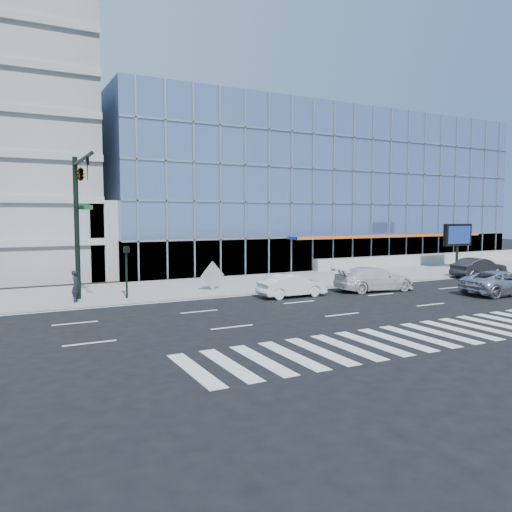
# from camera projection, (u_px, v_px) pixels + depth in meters

# --- Properties ---
(ground) EXTENTS (160.00, 160.00, 0.00)m
(ground) POSITION_uv_depth(u_px,v_px,m) (299.00, 302.00, 28.16)
(ground) COLOR black
(ground) RESTS_ON ground
(sidewalk) EXTENTS (120.00, 8.00, 0.15)m
(sidewalk) POSITION_uv_depth(u_px,v_px,m) (238.00, 284.00, 35.22)
(sidewalk) COLOR gray
(sidewalk) RESTS_ON ground
(theatre_building) EXTENTS (42.00, 26.00, 15.00)m
(theatre_building) POSITION_uv_depth(u_px,v_px,m) (281.00, 193.00, 56.98)
(theatre_building) COLOR #6A82B1
(theatre_building) RESTS_ON ground
(ramp_block) EXTENTS (6.00, 8.00, 6.00)m
(ramp_block) POSITION_uv_depth(u_px,v_px,m) (120.00, 239.00, 41.07)
(ramp_block) COLOR gray
(ramp_block) RESTS_ON ground
(retaining_wall) EXTENTS (30.00, 0.80, 1.00)m
(retaining_wall) POSITION_uv_depth(u_px,v_px,m) (441.00, 258.00, 49.39)
(retaining_wall) COLOR gray
(retaining_wall) RESTS_ON sidewalk
(traffic_signal) EXTENTS (1.14, 5.74, 8.00)m
(traffic_signal) POSITION_uv_depth(u_px,v_px,m) (80.00, 192.00, 26.64)
(traffic_signal) COLOR black
(traffic_signal) RESTS_ON sidewalk
(ped_signal_post) EXTENTS (0.30, 0.33, 3.00)m
(ped_signal_post) POSITION_uv_depth(u_px,v_px,m) (127.00, 264.00, 28.45)
(ped_signal_post) COLOR black
(ped_signal_post) RESTS_ON sidewalk
(marquee_sign) EXTENTS (3.20, 0.43, 4.00)m
(marquee_sign) POSITION_uv_depth(u_px,v_px,m) (458.00, 236.00, 45.09)
(marquee_sign) COLOR black
(marquee_sign) RESTS_ON sidewalk
(silver_suv) EXTENTS (5.52, 2.87, 1.49)m
(silver_suv) POSITION_uv_depth(u_px,v_px,m) (502.00, 283.00, 30.81)
(silver_suv) COLOR silver
(silver_suv) RESTS_ON ground
(white_suv) EXTENTS (5.57, 2.81, 1.55)m
(white_suv) POSITION_uv_depth(u_px,v_px,m) (374.00, 279.00, 32.39)
(white_suv) COLOR silver
(white_suv) RESTS_ON ground
(white_sedan) EXTENTS (4.21, 1.47, 1.39)m
(white_sedan) POSITION_uv_depth(u_px,v_px,m) (292.00, 285.00, 29.98)
(white_sedan) COLOR silver
(white_sedan) RESTS_ON ground
(dark_sedan) EXTENTS (4.73, 1.73, 1.55)m
(dark_sedan) POSITION_uv_depth(u_px,v_px,m) (479.00, 268.00, 39.31)
(dark_sedan) COLOR black
(dark_sedan) RESTS_ON ground
(pedestrian) EXTENTS (0.61, 0.74, 1.75)m
(pedestrian) POSITION_uv_depth(u_px,v_px,m) (76.00, 286.00, 27.32)
(pedestrian) COLOR black
(pedestrian) RESTS_ON sidewalk
(tilted_panel) EXTENTS (1.79, 0.55, 1.84)m
(tilted_panel) POSITION_uv_depth(u_px,v_px,m) (212.00, 275.00, 31.81)
(tilted_panel) COLOR #A2A2A2
(tilted_panel) RESTS_ON sidewalk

